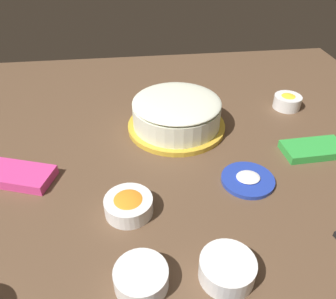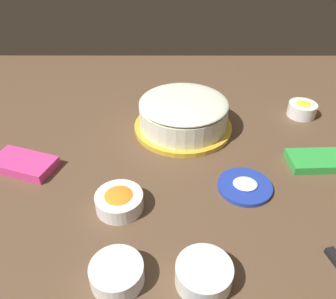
% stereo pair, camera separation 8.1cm
% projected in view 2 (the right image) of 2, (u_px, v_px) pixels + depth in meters
% --- Properties ---
extents(ground_plane, '(1.54, 1.54, 0.00)m').
position_uv_depth(ground_plane, '(158.00, 182.00, 0.77)').
color(ground_plane, brown).
extents(frosted_cake, '(0.27, 0.27, 0.10)m').
position_uv_depth(frosted_cake, '(183.00, 115.00, 0.92)').
color(frosted_cake, gold).
rests_on(frosted_cake, ground_plane).
extents(frosting_tub_lid, '(0.12, 0.12, 0.02)m').
position_uv_depth(frosting_tub_lid, '(245.00, 186.00, 0.75)').
color(frosting_tub_lid, '#233DAD').
rests_on(frosting_tub_lid, ground_plane).
extents(sprinkle_bowl_orange, '(0.10, 0.10, 0.04)m').
position_uv_depth(sprinkle_bowl_orange, '(119.00, 200.00, 0.69)').
color(sprinkle_bowl_orange, white).
rests_on(sprinkle_bowl_orange, ground_plane).
extents(sprinkle_bowl_blue, '(0.10, 0.10, 0.04)m').
position_uv_depth(sprinkle_bowl_blue, '(204.00, 274.00, 0.56)').
color(sprinkle_bowl_blue, white).
rests_on(sprinkle_bowl_blue, ground_plane).
extents(sprinkle_bowl_yellow, '(0.08, 0.08, 0.04)m').
position_uv_depth(sprinkle_bowl_yellow, '(302.00, 109.00, 0.99)').
color(sprinkle_bowl_yellow, white).
rests_on(sprinkle_bowl_yellow, ground_plane).
extents(sprinkle_bowl_green, '(0.09, 0.09, 0.04)m').
position_uv_depth(sprinkle_bowl_green, '(117.00, 273.00, 0.56)').
color(sprinkle_bowl_green, white).
rests_on(sprinkle_bowl_green, ground_plane).
extents(candy_box_lower, '(0.17, 0.12, 0.02)m').
position_uv_depth(candy_box_lower, '(24.00, 164.00, 0.80)').
color(candy_box_lower, '#E53D8E').
rests_on(candy_box_lower, ground_plane).
extents(candy_box_upper, '(0.16, 0.09, 0.02)m').
position_uv_depth(candy_box_upper, '(320.00, 161.00, 0.82)').
color(candy_box_upper, green).
rests_on(candy_box_upper, ground_plane).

